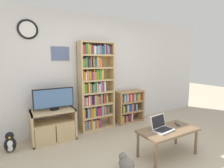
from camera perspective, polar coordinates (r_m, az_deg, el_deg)
The scene contains 10 objects.
wall_back at distance 4.07m, azimuth -7.32°, elevation 3.93°, with size 7.13×0.09×2.60m.
tv_stand at distance 3.73m, azimuth -18.53°, elevation -12.53°, with size 0.82×0.47×0.61m.
television at distance 3.60m, azimuth -18.46°, elevation -4.63°, with size 0.76×0.18×0.43m.
bookshelf_tall at distance 3.97m, azimuth -5.71°, elevation -0.90°, with size 0.80×0.28×1.98m.
bookshelf_short at distance 4.52m, azimuth 5.24°, elevation -7.08°, with size 0.73×0.31×0.80m.
coffee_table at distance 3.11m, azimuth 17.80°, elevation -14.78°, with size 1.00×0.49×0.46m.
laptop at distance 3.02m, azimuth 15.80°, elevation -13.18°, with size 0.38×0.30×0.23m.
remote_near_laptop at distance 3.34m, azimuth 20.53°, elevation -12.16°, with size 0.12×0.16×0.02m.
cat at distance 2.77m, azimuth 4.55°, elevation -24.34°, with size 0.30×0.49×0.26m.
penguin_figurine at distance 3.64m, azimuth -30.34°, elevation -16.30°, with size 0.19×0.17×0.36m.
Camera 1 is at (-1.56, -1.63, 1.60)m, focal length 28.00 mm.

